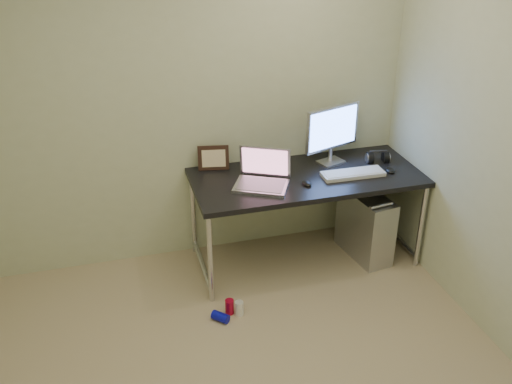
# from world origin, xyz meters

# --- Properties ---
(wall_back) EXTENTS (3.50, 0.02, 2.50)m
(wall_back) POSITION_xyz_m (0.00, 1.75, 1.25)
(wall_back) COLOR beige
(wall_back) RESTS_ON ground
(desk) EXTENTS (1.74, 0.76, 0.75)m
(desk) POSITION_xyz_m (0.87, 1.37, 0.68)
(desk) COLOR black
(desk) RESTS_ON ground
(tower_computer) EXTENTS (0.30, 0.55, 0.58)m
(tower_computer) POSITION_xyz_m (1.37, 1.29, 0.27)
(tower_computer) COLOR silver
(tower_computer) RESTS_ON ground
(cable_a) EXTENTS (0.01, 0.16, 0.69)m
(cable_a) POSITION_xyz_m (1.32, 1.70, 0.40)
(cable_a) COLOR black
(cable_a) RESTS_ON ground
(cable_b) EXTENTS (0.02, 0.11, 0.71)m
(cable_b) POSITION_xyz_m (1.41, 1.68, 0.38)
(cable_b) COLOR black
(cable_b) RESTS_ON ground
(can_red) EXTENTS (0.07, 0.07, 0.11)m
(can_red) POSITION_xyz_m (0.13, 0.85, 0.06)
(can_red) COLOR #BA0C2C
(can_red) RESTS_ON ground
(can_white) EXTENTS (0.08, 0.08, 0.11)m
(can_white) POSITION_xyz_m (0.19, 0.81, 0.05)
(can_white) COLOR white
(can_white) RESTS_ON ground
(can_blue) EXTENTS (0.13, 0.13, 0.07)m
(can_blue) POSITION_xyz_m (0.05, 0.79, 0.03)
(can_blue) COLOR #0B0EBD
(can_blue) RESTS_ON ground
(laptop) EXTENTS (0.48, 0.45, 0.26)m
(laptop) POSITION_xyz_m (0.51, 1.32, 0.81)
(laptop) COLOR silver
(laptop) RESTS_ON desk
(monitor) EXTENTS (0.48, 0.20, 0.47)m
(monitor) POSITION_xyz_m (1.14, 1.54, 1.02)
(monitor) COLOR silver
(monitor) RESTS_ON desk
(keyboard) EXTENTS (0.48, 0.17, 0.03)m
(keyboard) POSITION_xyz_m (1.21, 1.27, 0.76)
(keyboard) COLOR silver
(keyboard) RESTS_ON desk
(mouse_right) EXTENTS (0.10, 0.12, 0.04)m
(mouse_right) POSITION_xyz_m (1.51, 1.26, 0.77)
(mouse_right) COLOR black
(mouse_right) RESTS_ON desk
(mouse_left) EXTENTS (0.07, 0.11, 0.04)m
(mouse_left) POSITION_xyz_m (0.81, 1.22, 0.77)
(mouse_left) COLOR black
(mouse_left) RESTS_ON desk
(headphones) EXTENTS (0.19, 0.11, 0.12)m
(headphones) POSITION_xyz_m (1.50, 1.46, 0.78)
(headphones) COLOR black
(headphones) RESTS_ON desk
(picture_frame) EXTENTS (0.25, 0.11, 0.19)m
(picture_frame) POSITION_xyz_m (0.21, 1.67, 0.85)
(picture_frame) COLOR black
(picture_frame) RESTS_ON desk
(webcam) EXTENTS (0.05, 0.04, 0.13)m
(webcam) POSITION_xyz_m (0.48, 1.65, 0.85)
(webcam) COLOR silver
(webcam) RESTS_ON desk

